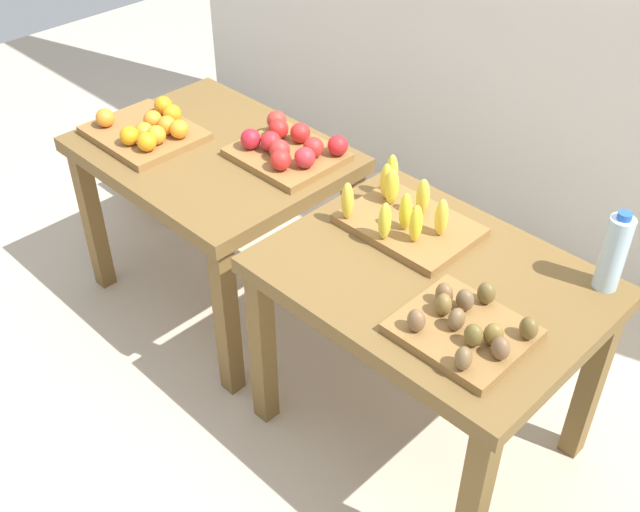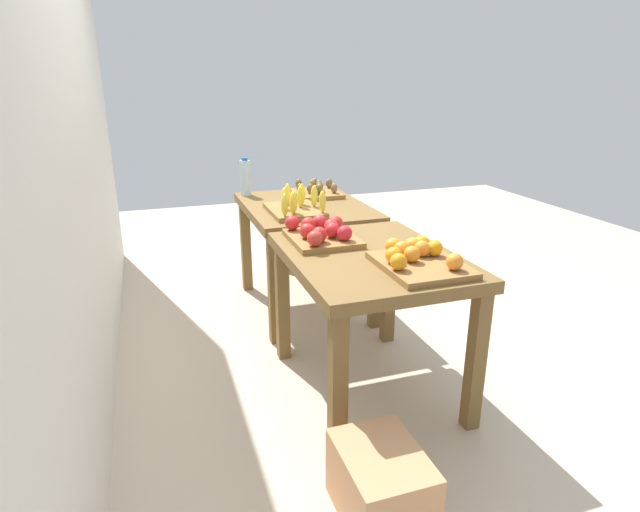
# 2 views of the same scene
# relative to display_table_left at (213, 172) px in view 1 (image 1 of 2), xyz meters

# --- Properties ---
(ground_plane) EXTENTS (8.00, 8.00, 0.00)m
(ground_plane) POSITION_rel_display_table_left_xyz_m (0.56, 0.00, -0.65)
(ground_plane) COLOR #C2B19A
(display_table_left) EXTENTS (1.04, 0.80, 0.77)m
(display_table_left) POSITION_rel_display_table_left_xyz_m (0.00, 0.00, 0.00)
(display_table_left) COLOR brown
(display_table_left) RESTS_ON ground_plane
(display_table_right) EXTENTS (1.04, 0.80, 0.77)m
(display_table_right) POSITION_rel_display_table_left_xyz_m (1.12, 0.00, 0.00)
(display_table_right) COLOR brown
(display_table_right) RESTS_ON ground_plane
(orange_bin) EXTENTS (0.44, 0.37, 0.11)m
(orange_bin) POSITION_rel_display_table_left_xyz_m (-0.24, -0.13, 0.15)
(orange_bin) COLOR olive
(orange_bin) RESTS_ON display_table_left
(apple_bin) EXTENTS (0.41, 0.34, 0.11)m
(apple_bin) POSITION_rel_display_table_left_xyz_m (0.27, 0.17, 0.16)
(apple_bin) COLOR olive
(apple_bin) RESTS_ON display_table_left
(banana_crate) EXTENTS (0.44, 0.33, 0.17)m
(banana_crate) POSITION_rel_display_table_left_xyz_m (0.89, 0.13, 0.16)
(banana_crate) COLOR olive
(banana_crate) RESTS_ON display_table_right
(kiwi_bin) EXTENTS (0.37, 0.33, 0.10)m
(kiwi_bin) POSITION_rel_display_table_left_xyz_m (1.36, -0.16, 0.15)
(kiwi_bin) COLOR olive
(kiwi_bin) RESTS_ON display_table_right
(water_bottle) EXTENTS (0.08, 0.08, 0.28)m
(water_bottle) POSITION_rel_display_table_left_xyz_m (1.53, 0.33, 0.24)
(water_bottle) COLOR silver
(water_bottle) RESTS_ON display_table_right
(cardboard_produce_box) EXTENTS (0.40, 0.30, 0.29)m
(cardboard_produce_box) POSITION_rel_display_table_left_xyz_m (-0.82, 0.30, -0.51)
(cardboard_produce_box) COLOR tan
(cardboard_produce_box) RESTS_ON ground_plane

